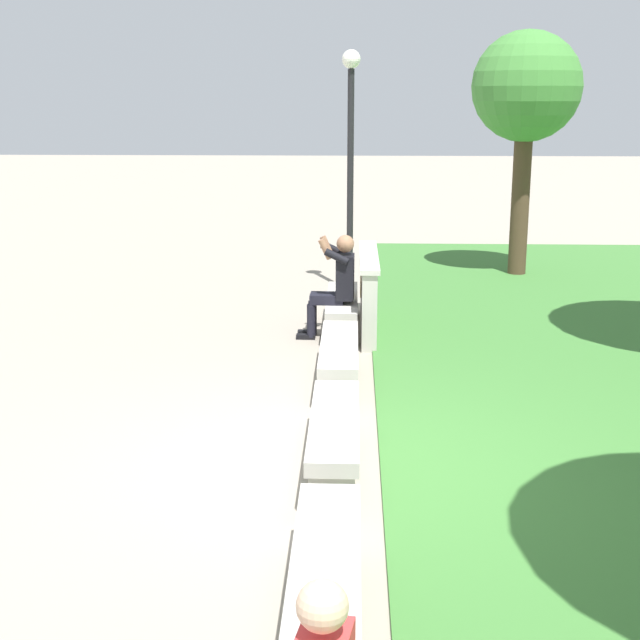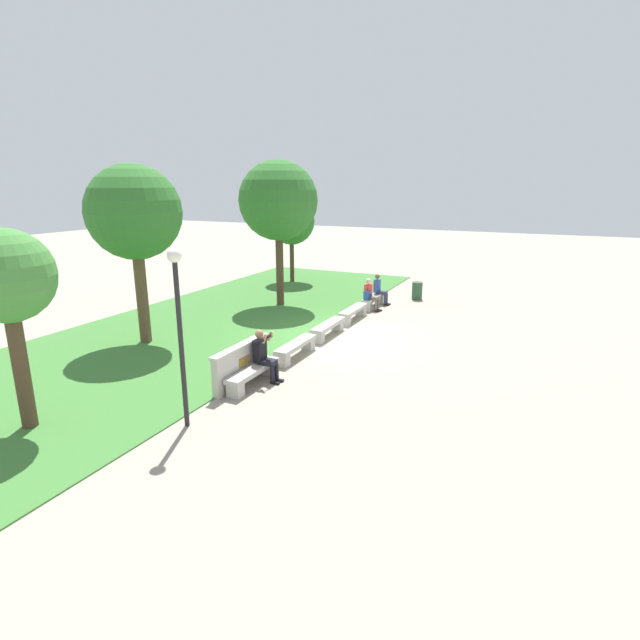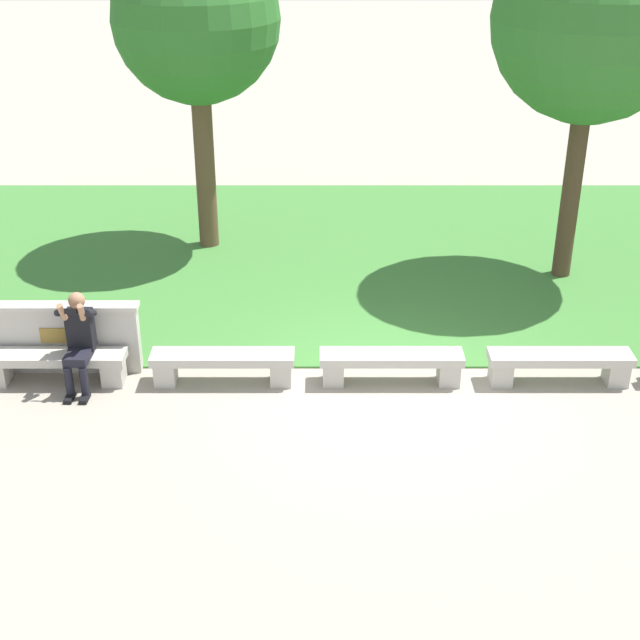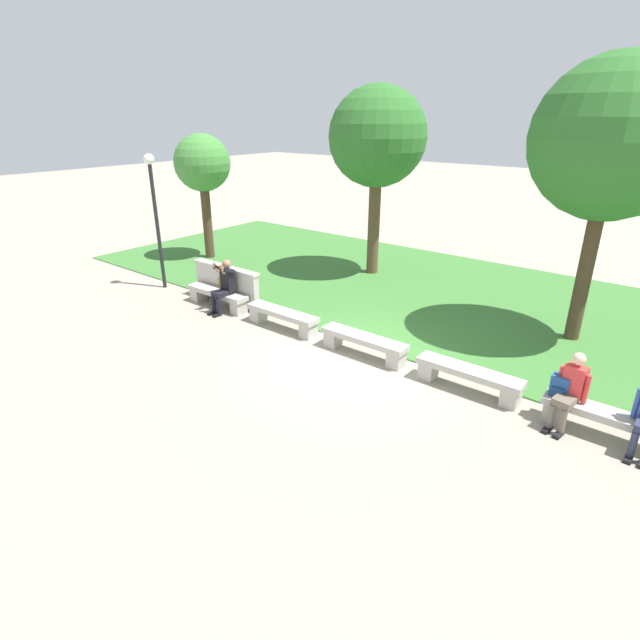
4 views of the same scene
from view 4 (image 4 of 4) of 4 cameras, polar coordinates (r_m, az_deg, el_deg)
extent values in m
plane|color=gray|center=(10.40, 4.95, -4.07)|extent=(80.00, 80.00, 0.00)
cube|color=#3D7533|center=(13.98, 15.02, 2.47)|extent=(22.93, 8.00, 0.03)
cube|color=#B7B2A8|center=(13.06, -11.66, 3.10)|extent=(1.91, 0.40, 0.12)
cube|color=#B7B2A8|center=(13.71, -13.71, 2.87)|extent=(0.28, 0.34, 0.33)
cube|color=#B7B2A8|center=(12.58, -9.28, 1.42)|extent=(0.28, 0.34, 0.33)
cube|color=#B7B2A8|center=(11.51, -4.34, 0.82)|extent=(1.91, 0.40, 0.12)
cube|color=#B7B2A8|center=(12.10, -7.02, 0.68)|extent=(0.28, 0.34, 0.33)
cube|color=#B7B2A8|center=(11.12, -1.35, -1.18)|extent=(0.28, 0.34, 0.33)
cube|color=#B7B2A8|center=(10.23, 5.02, -2.12)|extent=(1.91, 0.40, 0.12)
cube|color=#B7B2A8|center=(10.73, 1.53, -2.13)|extent=(0.28, 0.34, 0.33)
cube|color=#B7B2A8|center=(9.97, 8.70, -4.44)|extent=(0.28, 0.34, 0.33)
cube|color=#B7B2A8|center=(9.33, 16.66, -5.66)|extent=(1.91, 0.40, 0.12)
cube|color=#B7B2A8|center=(9.69, 12.29, -5.57)|extent=(0.28, 0.34, 0.33)
cube|color=#B7B2A8|center=(9.23, 20.96, -8.18)|extent=(0.28, 0.34, 0.33)
cube|color=#B7B2A8|center=(8.91, 30.23, -9.44)|extent=(1.91, 0.40, 0.12)
cube|color=#B7B2A8|center=(9.10, 25.16, -9.37)|extent=(0.28, 0.34, 0.33)
cube|color=#B7B2A8|center=(13.24, -10.58, 3.85)|extent=(2.19, 0.18, 0.95)
cube|color=beige|center=(13.09, -10.74, 5.94)|extent=(2.25, 0.24, 0.06)
cube|color=olive|center=(13.14, -10.93, 4.20)|extent=(0.44, 0.02, 0.22)
cube|color=black|center=(12.72, -12.23, 0.77)|extent=(0.11, 0.24, 0.06)
cylinder|color=black|center=(12.68, -12.06, 1.74)|extent=(0.11, 0.11, 0.42)
cube|color=black|center=(12.57, -11.67, 0.55)|extent=(0.11, 0.24, 0.06)
cylinder|color=black|center=(12.53, -11.49, 1.54)|extent=(0.11, 0.11, 0.42)
cube|color=black|center=(12.62, -11.20, 3.02)|extent=(0.31, 0.43, 0.12)
cube|color=black|center=(12.67, -10.49, 4.49)|extent=(0.35, 0.23, 0.56)
sphere|color=#9E7051|center=(12.54, -10.63, 6.31)|extent=(0.22, 0.22, 0.22)
cylinder|color=black|center=(12.67, -11.49, 5.79)|extent=(0.10, 0.31, 0.21)
cylinder|color=#9E7051|center=(12.51, -11.83, 5.94)|extent=(0.11, 0.19, 0.27)
cylinder|color=black|center=(12.38, -10.38, 5.48)|extent=(0.10, 0.31, 0.21)
cylinder|color=#9E7051|center=(12.32, -11.10, 5.73)|extent=(0.10, 0.19, 0.27)
cube|color=black|center=(12.37, -11.70, 5.95)|extent=(0.15, 0.02, 0.08)
cube|color=black|center=(8.83, 24.50, -11.33)|extent=(0.13, 0.23, 0.06)
cylinder|color=#6B6051|center=(8.77, 24.89, -10.01)|extent=(0.10, 0.10, 0.42)
cube|color=black|center=(8.78, 25.57, -11.74)|extent=(0.13, 0.23, 0.06)
cylinder|color=#6B6051|center=(8.72, 25.97, -10.42)|extent=(0.10, 0.10, 0.42)
cube|color=#6B6051|center=(8.76, 26.20, -8.24)|extent=(0.34, 0.44, 0.12)
cube|color=#D83838|center=(8.83, 27.06, -6.23)|extent=(0.35, 0.25, 0.52)
sphere|color=beige|center=(8.66, 27.51, -3.96)|extent=(0.20, 0.20, 0.20)
cylinder|color=#D83838|center=(8.89, 25.77, -6.15)|extent=(0.08, 0.08, 0.48)
cylinder|color=#D83838|center=(8.78, 28.14, -6.98)|extent=(0.08, 0.08, 0.48)
cube|color=black|center=(8.72, 31.77, -13.35)|extent=(0.10, 0.22, 0.06)
cylinder|color=#2D334C|center=(8.66, 32.13, -12.00)|extent=(0.10, 0.10, 0.42)
cylinder|color=#33519E|center=(8.77, 32.48, -7.99)|extent=(0.08, 0.08, 0.48)
cube|color=#234C8C|center=(8.90, 25.77, -6.77)|extent=(0.28, 0.20, 0.36)
cube|color=navy|center=(8.84, 25.51, -7.47)|extent=(0.20, 0.06, 0.16)
torus|color=black|center=(8.81, 25.99, -5.63)|extent=(0.10, 0.02, 0.10)
cylinder|color=brown|center=(15.38, 6.18, 11.03)|extent=(0.35, 0.35, 3.18)
sphere|color=#2D6B28|center=(15.08, 6.58, 20.10)|extent=(2.80, 2.80, 2.80)
cylinder|color=#4C3826|center=(11.92, 28.09, 5.24)|extent=(0.31, 0.31, 3.26)
sphere|color=#2D6B28|center=(11.54, 30.52, 17.41)|extent=(3.10, 3.10, 3.10)
cylinder|color=#4C3826|center=(17.50, -12.77, 11.08)|extent=(0.30, 0.30, 2.61)
sphere|color=#428438|center=(17.24, -13.32, 17.09)|extent=(1.81, 1.81, 1.81)
cylinder|color=black|center=(14.63, -18.06, 9.88)|extent=(0.10, 0.10, 3.39)
sphere|color=white|center=(14.37, -18.97, 17.00)|extent=(0.28, 0.28, 0.28)
camera|label=1|loc=(8.31, 49.90, 2.87)|focal=50.00mm
camera|label=2|loc=(19.33, -49.78, 15.63)|focal=28.00mm
camera|label=3|loc=(6.70, -80.91, 17.82)|focal=50.00mm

